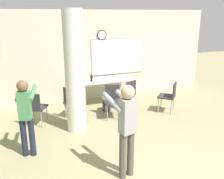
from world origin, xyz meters
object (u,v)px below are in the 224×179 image
(chair_table_left, at_px, (73,100))
(person_watching_back, at_px, (26,112))
(bottle_on_table, at_px, (91,78))
(chair_table_right, at_px, (127,92))
(chair_near_pillar, at_px, (35,106))
(chair_table_front, at_px, (113,99))
(folding_table, at_px, (104,81))
(person_playing_front, at_px, (126,124))
(chair_mid_room, at_px, (169,95))

(chair_table_left, xyz_separation_m, person_watching_back, (-1.21, -1.51, 0.39))
(bottle_on_table, height_order, chair_table_right, bottle_on_table)
(chair_near_pillar, bearing_deg, chair_table_front, -5.26)
(folding_table, xyz_separation_m, bottle_on_table, (-0.40, -0.06, 0.15))
(chair_table_left, bearing_deg, bottle_on_table, 44.15)
(chair_table_right, height_order, chair_near_pillar, same)
(chair_table_right, height_order, chair_table_left, same)
(bottle_on_table, relative_size, person_watching_back, 0.17)
(chair_table_right, distance_m, person_playing_front, 3.17)
(chair_table_front, xyz_separation_m, chair_table_left, (-1.00, 0.33, 0.00))
(bottle_on_table, xyz_separation_m, chair_table_front, (0.29, -1.02, -0.36))
(chair_table_left, distance_m, person_watching_back, 1.97)
(chair_near_pillar, xyz_separation_m, chair_table_left, (0.97, 0.15, 0.00))
(chair_table_front, relative_size, person_watching_back, 0.57)
(chair_near_pillar, height_order, chair_table_left, same)
(chair_mid_room, height_order, person_watching_back, person_watching_back)
(chair_table_front, xyz_separation_m, chair_mid_room, (1.61, -0.20, 0.00))
(folding_table, distance_m, person_playing_front, 3.63)
(folding_table, height_order, person_playing_front, person_playing_front)
(chair_table_right, xyz_separation_m, person_playing_front, (-1.30, -2.86, 0.45))
(person_playing_front, bearing_deg, chair_near_pillar, 115.90)
(chair_mid_room, distance_m, chair_table_left, 2.66)
(folding_table, relative_size, chair_mid_room, 2.14)
(chair_near_pillar, xyz_separation_m, chair_mid_room, (3.58, -0.38, 0.00))
(bottle_on_table, distance_m, chair_table_right, 1.14)
(chair_table_right, bearing_deg, person_watching_back, -150.63)
(chair_table_left, relative_size, person_playing_front, 0.53)
(folding_table, bearing_deg, bottle_on_table, -172.05)
(chair_table_right, bearing_deg, folding_table, 126.28)
(folding_table, xyz_separation_m, chair_near_pillar, (-2.08, -0.90, -0.21))
(chair_table_front, distance_m, chair_table_right, 0.73)
(chair_table_left, bearing_deg, person_playing_front, -83.79)
(bottle_on_table, height_order, person_watching_back, person_watching_back)
(folding_table, xyz_separation_m, chair_mid_room, (1.50, -1.28, -0.21))
(bottle_on_table, distance_m, chair_table_left, 1.05)
(chair_table_front, distance_m, person_watching_back, 2.53)
(folding_table, bearing_deg, chair_table_front, -95.92)
(chair_table_right, distance_m, chair_table_left, 1.60)
(person_watching_back, bearing_deg, chair_table_right, 29.37)
(person_playing_front, bearing_deg, chair_mid_room, 44.22)
(chair_table_front, distance_m, chair_near_pillar, 1.98)
(bottle_on_table, bearing_deg, chair_table_front, -74.30)
(folding_table, distance_m, chair_near_pillar, 2.28)
(bottle_on_table, xyz_separation_m, chair_near_pillar, (-1.68, -0.84, -0.36))
(chair_table_front, bearing_deg, bottle_on_table, 105.70)
(chair_near_pillar, bearing_deg, folding_table, 23.30)
(chair_mid_room, relative_size, chair_table_left, 1.00)
(chair_table_front, bearing_deg, person_playing_front, -105.87)
(chair_table_front, height_order, chair_table_left, same)
(chair_table_front, distance_m, chair_table_left, 1.05)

